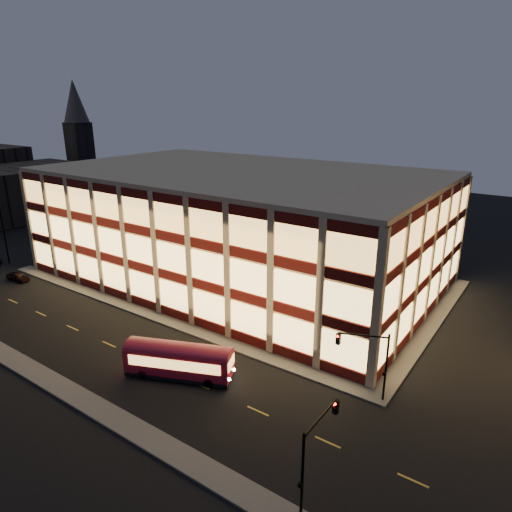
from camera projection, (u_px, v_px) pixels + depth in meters
The scene contains 13 objects.
ground at pixel (167, 327), 48.81m from camera, with size 200.00×200.00×0.00m, color black.
sidewalk_office_south at pixel (154, 315), 51.18m from camera, with size 54.00×2.00×0.15m, color #514F4C.
sidewalk_office_east at pixel (431, 323), 49.52m from camera, with size 2.00×30.00×0.15m, color #514F4C.
sidewalk_near at pixel (56, 384), 38.69m from camera, with size 100.00×2.00×0.15m, color #514F4C.
office_building at pixel (239, 224), 61.19m from camera, with size 50.45×30.45×14.50m.
bg_building_a at pixel (16, 192), 94.78m from camera, with size 18.00×28.00×10.00m, color #2D2621.
church_tower at pixel (82, 159), 114.91m from camera, with size 5.00×5.00×18.00m, color #2D2621.
church_spire at pixel (74, 101), 110.41m from camera, with size 6.00×6.00×10.00m, color #4C473F.
traffic_signal_far at pixel (369, 354), 35.63m from camera, with size 3.79×1.87×6.00m.
traffic_signal_near at pixel (315, 445), 26.18m from camera, with size 0.32×4.45×6.00m.
street_lamp_a at pixel (2, 228), 66.11m from camera, with size 0.44×1.22×9.02m.
trolley_bus at pixel (179, 359), 39.41m from camera, with size 9.53×5.75×3.17m.
parked_car_0 at pixel (18, 276), 61.15m from camera, with size 1.40×3.48×1.18m, color black.
Camera 1 is at (32.88, -30.45, 22.84)m, focal length 32.00 mm.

